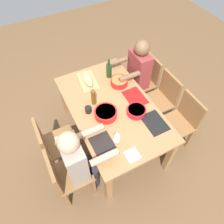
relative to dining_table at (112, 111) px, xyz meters
The scene contains 22 objects.
ground_plane 0.65m from the dining_table, ahead, with size 8.00×8.00×0.00m, color brown.
dining_table is the anchor object (origin of this frame).
chair_near_center 0.83m from the dining_table, 90.00° to the right, with size 0.40×0.40×0.85m.
chair_far_left 0.94m from the dining_table, 118.73° to the left, with size 0.40×0.40×0.85m.
diner_far_left 0.77m from the dining_table, 125.30° to the left, with size 0.41×0.53×1.20m.
chair_near_right 0.94m from the dining_table, 61.27° to the right, with size 0.40×0.40×0.85m.
diner_near_right 0.77m from the dining_table, 54.70° to the right, with size 0.41×0.53×1.20m.
chair_near_left 0.94m from the dining_table, 118.73° to the right, with size 0.40×0.40×0.85m.
chair_far_center 0.83m from the dining_table, 90.00° to the left, with size 0.40×0.40×0.85m.
serving_bowl_pasta 0.21m from the dining_table, 124.82° to the left, with size 0.27×0.27×0.09m.
serving_bowl_greens 0.33m from the dining_table, 135.86° to the right, with size 0.23×0.23×0.07m.
serving_bowl_fruit 0.42m from the dining_table, 41.00° to the right, with size 0.23×0.23×0.08m.
cutting_board 0.55m from the dining_table, 10.06° to the left, with size 0.40×0.22×0.02m, color tan.
bread_loaf 0.57m from the dining_table, 10.06° to the left, with size 0.32×0.11×0.09m, color tan.
wine_bottle 0.58m from the dining_table, 22.83° to the right, with size 0.08×0.08×0.29m.
beer_bottle 0.30m from the dining_table, 48.81° to the left, with size 0.06×0.06×0.22m, color brown.
wine_glass 0.52m from the dining_table, 159.06° to the left, with size 0.08×0.08×0.17m.
placemat_near_center 0.34m from the dining_table, 90.00° to the right, with size 0.32×0.23×0.01m, color maroon.
placemat_far_left 0.56m from the dining_table, 143.36° to the left, with size 0.32×0.23×0.01m, color black.
placemat_near_left 0.56m from the dining_table, 143.36° to the right, with size 0.32×0.23×0.01m, color black.
cup_far_center 0.32m from the dining_table, 78.85° to the left, with size 0.08×0.08×0.08m, color black.
napkin_stack 0.70m from the dining_table, behind, with size 0.14×0.14×0.02m, color white.
Camera 1 is at (-1.46, 0.75, 2.75)m, focal length 33.58 mm.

